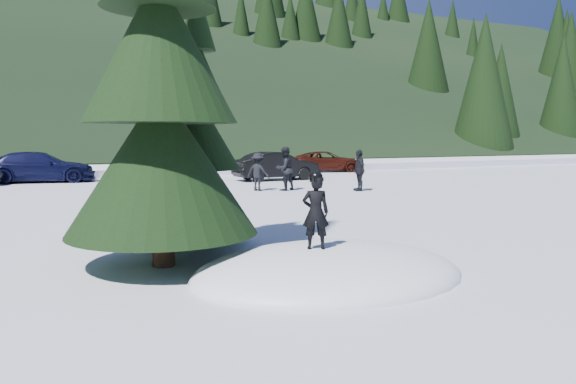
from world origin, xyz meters
name	(u,v)px	position (x,y,z in m)	size (l,w,h in m)	color
ground	(329,276)	(0.00, 0.00, 0.00)	(200.00, 200.00, 0.00)	white
snow_mound	(329,276)	(0.00, 0.00, 0.00)	(4.48, 3.52, 0.96)	white
forest_hillside	(62,32)	(0.00, 54.00, 12.50)	(200.00, 60.00, 25.00)	black
spruce_tall	(160,68)	(-2.20, 1.80, 3.32)	(3.20, 3.20, 8.60)	black
spruce_short	(196,141)	(-1.20, 3.20, 2.10)	(2.20, 2.20, 5.37)	black
child_skier	(316,212)	(-0.29, -0.09, 1.04)	(0.41, 0.27, 1.12)	black
adult_0	(285,169)	(5.22, 12.75, 0.87)	(0.85, 0.66, 1.75)	black
adult_1	(359,170)	(7.84, 11.32, 0.82)	(0.97, 0.40, 1.65)	black
adult_2	(258,172)	(4.22, 13.09, 0.76)	(0.98, 0.56, 1.51)	black
car_3	(40,167)	(-3.52, 21.30, 0.72)	(2.02, 4.97, 1.44)	black
car_4	(163,165)	(1.88, 19.41, 0.76)	(1.80, 4.47, 1.52)	#989CA1
car_5	(276,166)	(7.09, 17.66, 0.70)	(1.48, 4.24, 1.40)	black
car_6	(327,162)	(12.50, 22.17, 0.62)	(2.05, 4.45, 1.24)	#361009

